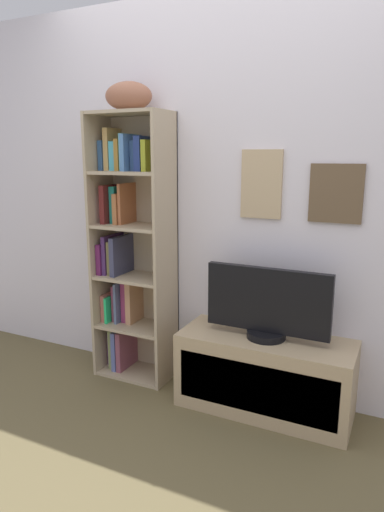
{
  "coord_description": "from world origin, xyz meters",
  "views": [
    {
      "loc": [
        0.98,
        -1.44,
        1.46
      ],
      "look_at": [
        -0.13,
        0.85,
        0.89
      ],
      "focal_mm": 31.81,
      "sensor_mm": 36.0,
      "label": 1
    }
  ],
  "objects": [
    {
      "name": "ground",
      "position": [
        0.0,
        0.0,
        -0.02
      ],
      "size": [
        5.2,
        5.2,
        0.04
      ],
      "primitive_type": "cube",
      "color": "brown"
    },
    {
      "name": "back_wall",
      "position": [
        0.0,
        1.13,
        1.19
      ],
      "size": [
        4.8,
        0.08,
        2.38
      ],
      "color": "silver",
      "rests_on": "ground"
    },
    {
      "name": "bookshelf",
      "position": [
        -0.65,
        0.99,
        0.86
      ],
      "size": [
        0.5,
        0.29,
        1.72
      ],
      "color": "tan",
      "rests_on": "ground"
    },
    {
      "name": "football",
      "position": [
        -0.6,
        0.95,
        1.8
      ],
      "size": [
        0.32,
        0.24,
        0.17
      ],
      "primitive_type": "ellipsoid",
      "rotation": [
        0.0,
        0.0,
        0.29
      ],
      "color": "brown",
      "rests_on": "bookshelf"
    },
    {
      "name": "tv_stand",
      "position": [
        0.31,
        0.9,
        0.22
      ],
      "size": [
        0.99,
        0.39,
        0.45
      ],
      "color": "tan",
      "rests_on": "ground"
    },
    {
      "name": "television",
      "position": [
        0.31,
        0.9,
        0.64
      ],
      "size": [
        0.7,
        0.22,
        0.41
      ],
      "color": "black",
      "rests_on": "tv_stand"
    }
  ]
}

